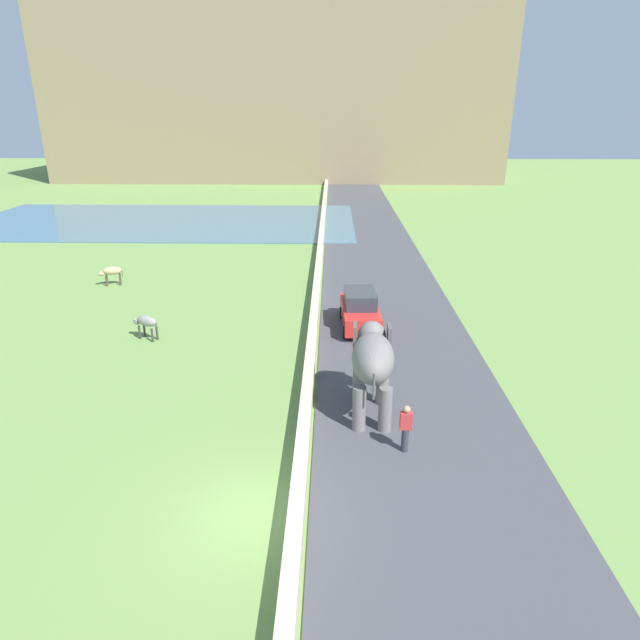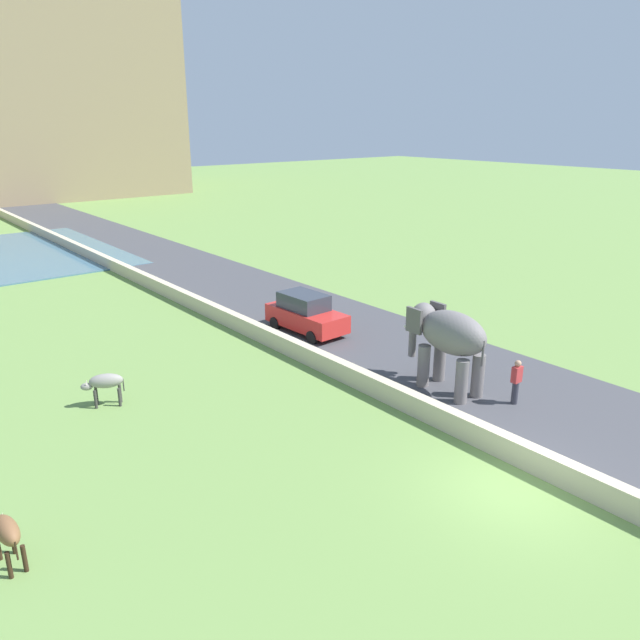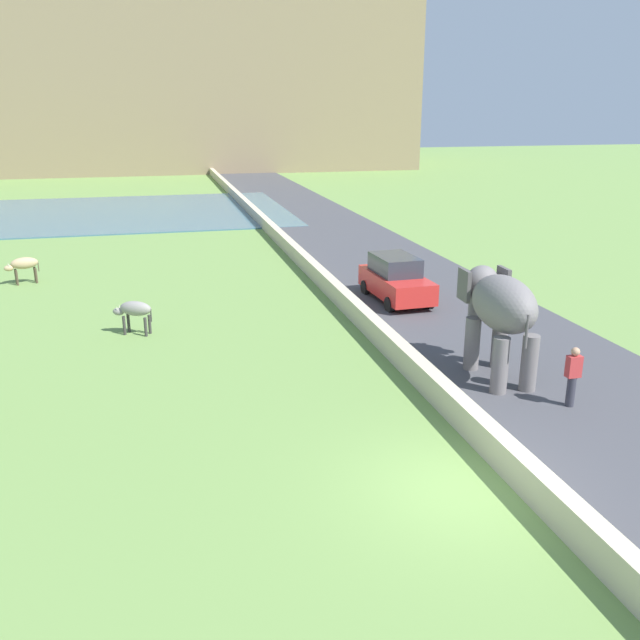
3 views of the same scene
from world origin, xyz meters
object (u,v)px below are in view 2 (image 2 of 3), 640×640
person_beside_elephant (516,381)px  cow_grey (105,383)px  car_red (306,313)px  cow_brown (7,532)px  elephant (448,337)px

person_beside_elephant → cow_grey: size_ratio=1.17×
person_beside_elephant → car_red: car_red is taller
person_beside_elephant → cow_brown: person_beside_elephant is taller
cow_grey → elephant: bearing=-33.0°
car_red → cow_grey: (-9.83, -1.67, -0.06)m
car_red → cow_brown: car_red is taller
cow_brown → elephant: bearing=-0.2°
elephant → car_red: bearing=90.1°
elephant → car_red: 8.14m
elephant → person_beside_elephant: size_ratio=2.14×
elephant → car_red: elephant is taller
cow_grey → cow_brown: (-4.51, -6.36, 0.00)m
car_red → cow_grey: bearing=-170.4°
car_red → cow_brown: bearing=-150.8°
cow_grey → cow_brown: size_ratio=1.00×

